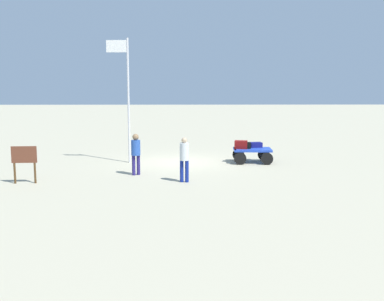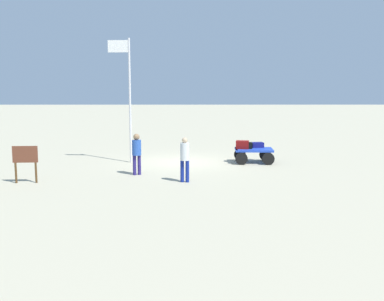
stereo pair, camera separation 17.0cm
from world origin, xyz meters
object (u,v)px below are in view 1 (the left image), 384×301
Objects in this scene: worker_trailing at (136,151)px; signboard at (24,159)px; suitcase_grey at (241,145)px; worker_lead at (184,156)px; suitcase_maroon at (246,145)px; luggage_cart at (252,152)px; suitcase_olive at (256,145)px; flagpole at (126,90)px.

signboard is (3.99, 1.53, -0.08)m from worker_trailing.
suitcase_grey is 5.47m from worker_trailing.
suitcase_maroon is at bearing -123.65° from worker_lead.
suitcase_grey is 9.70m from signboard.
suitcase_grey is at bearing 2.97° from luggage_cart.
suitcase_maroon reaches higher than suitcase_olive.
suitcase_grey is 5.95m from flagpole.
luggage_cart is 1.32× the size of signboard.
worker_lead reaches higher than suitcase_maroon.
worker_trailing reaches higher than suitcase_maroon.
worker_trailing is (4.63, 2.90, 0.15)m from suitcase_grey.
suitcase_olive is at bearing -177.24° from flagpole.
flagpole is at bearing -1.09° from suitcase_maroon.
flagpole is (5.60, -0.11, 2.59)m from suitcase_maroon.
signboard is at bearing 21.03° from worker_trailing.
suitcase_grey is 5.07m from worker_lead.
luggage_cart is 0.57m from suitcase_olive.
luggage_cart is 1.09× the size of worker_trailing.
suitcase_olive is at bearing -125.84° from worker_lead.
luggage_cart is at bearing -177.03° from suitcase_grey.
signboard is at bearing 27.22° from suitcase_grey.
suitcase_olive is 0.11× the size of flagpole.
suitcase_maroon is (0.54, 0.40, 0.03)m from suitcase_olive.
suitcase_maroon is 5.68m from worker_trailing.
flagpole is at bearing -58.70° from worker_lead.
worker_trailing is at bearing 32.06° from suitcase_grey.
suitcase_olive is at bearing -150.44° from suitcase_grey.
luggage_cart is 5.96m from worker_trailing.
worker_lead reaches higher than suitcase_grey.
suitcase_grey is at bearing -147.94° from worker_trailing.
luggage_cart is 10.19m from signboard.
suitcase_olive is (-0.24, -0.41, 0.31)m from luggage_cart.
worker_lead is at bearing -178.81° from signboard.
worker_trailing is at bearing -35.56° from worker_lead.
flagpole reaches higher than worker_trailing.
worker_trailing is (5.40, 3.34, 0.22)m from suitcase_olive.
suitcase_olive is 0.89m from suitcase_grey.
flagpole reaches higher than signboard.
flagpole reaches higher than suitcase_maroon.
worker_lead is at bearing 53.71° from luggage_cart.
worker_trailing is at bearing 103.57° from flagpole.
flagpole is (5.89, -0.11, 2.93)m from luggage_cart.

